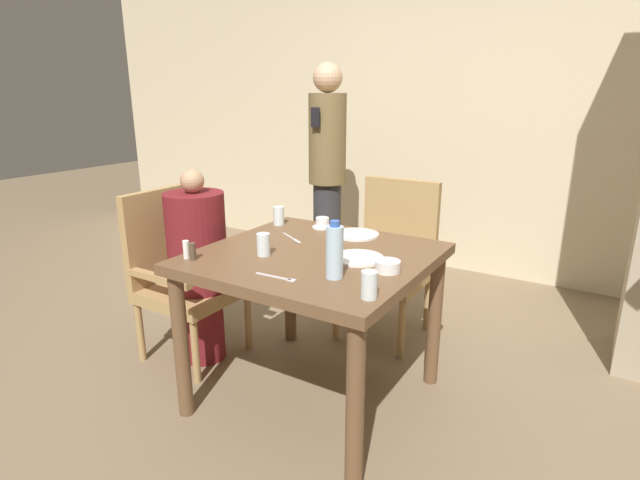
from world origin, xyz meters
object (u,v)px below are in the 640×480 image
at_px(diner_in_left_chair, 198,266).
at_px(glass_tall_near, 263,244).
at_px(teacup_with_saucer, 322,223).
at_px(bowl_small, 388,266).
at_px(chair_far_side, 390,255).
at_px(plate_main_right, 357,234).
at_px(glass_tall_far, 369,285).
at_px(glass_tall_mid, 279,216).
at_px(standing_host, 327,168).
at_px(plate_main_left, 358,258).
at_px(chair_left_side, 180,271).
at_px(water_bottle, 335,251).

distance_m(diner_in_left_chair, glass_tall_near, 0.65).
distance_m(teacup_with_saucer, bowl_small, 0.74).
xyz_separation_m(diner_in_left_chair, bowl_small, (1.15, -0.05, 0.23)).
distance_m(chair_far_side, plate_main_right, 0.60).
xyz_separation_m(teacup_with_saucer, glass_tall_far, (0.64, -0.74, 0.03)).
relative_size(diner_in_left_chair, plate_main_right, 4.79).
xyz_separation_m(diner_in_left_chair, glass_tall_mid, (0.31, 0.33, 0.25)).
xyz_separation_m(diner_in_left_chair, chair_far_side, (0.76, 0.89, -0.06)).
bearing_deg(standing_host, diner_in_left_chair, -88.32).
relative_size(diner_in_left_chair, glass_tall_near, 10.64).
distance_m(plate_main_right, glass_tall_near, 0.55).
bearing_deg(standing_host, glass_tall_mid, -72.46).
relative_size(chair_far_side, standing_host, 0.57).
height_order(bowl_small, glass_tall_far, glass_tall_far).
height_order(standing_host, glass_tall_far, standing_host).
xyz_separation_m(chair_far_side, plate_main_right, (0.03, -0.53, 0.27)).
bearing_deg(glass_tall_near, plate_main_left, 23.96).
xyz_separation_m(bowl_small, glass_tall_far, (0.06, -0.29, 0.03)).
height_order(plate_main_left, bowl_small, bowl_small).
relative_size(chair_left_side, glass_tall_mid, 9.32).
bearing_deg(glass_tall_far, standing_host, 124.72).
relative_size(water_bottle, glass_tall_near, 2.30).
xyz_separation_m(diner_in_left_chair, glass_tall_far, (1.20, -0.34, 0.25)).
bearing_deg(chair_far_side, bowl_small, -67.46).
xyz_separation_m(chair_left_side, standing_host, (0.10, 1.46, 0.41)).
relative_size(water_bottle, glass_tall_mid, 2.30).
xyz_separation_m(standing_host, plate_main_left, (1.01, -1.43, -0.14)).
bearing_deg(chair_left_side, teacup_with_saucer, 29.37).
height_order(chair_far_side, teacup_with_saucer, chair_far_side).
bearing_deg(glass_tall_far, diner_in_left_chair, 164.25).
bearing_deg(teacup_with_saucer, chair_left_side, -150.63).
relative_size(standing_host, plate_main_right, 7.39).
distance_m(chair_left_side, plate_main_right, 1.04).
relative_size(plate_main_left, glass_tall_far, 2.22).
distance_m(chair_left_side, bowl_small, 1.33).
height_order(standing_host, bowl_small, standing_host).
bearing_deg(glass_tall_near, plate_main_right, 67.31).
bearing_deg(plate_main_left, teacup_with_saucer, 138.01).
relative_size(standing_host, glass_tall_far, 16.41).
bearing_deg(chair_left_side, glass_tall_far, -14.10).
bearing_deg(teacup_with_saucer, diner_in_left_chair, -144.56).
xyz_separation_m(bowl_small, glass_tall_near, (-0.57, -0.10, 0.03)).
distance_m(water_bottle, glass_tall_mid, 0.88).
bearing_deg(glass_tall_far, water_bottle, 151.50).
height_order(chair_left_side, chair_far_side, same).
bearing_deg(plate_main_right, glass_tall_near, -112.69).
height_order(diner_in_left_chair, bowl_small, diner_in_left_chair).
relative_size(chair_far_side, bowl_small, 9.00).
bearing_deg(plate_main_right, bowl_small, -48.88).
xyz_separation_m(plate_main_right, glass_tall_mid, (-0.47, -0.03, 0.05)).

